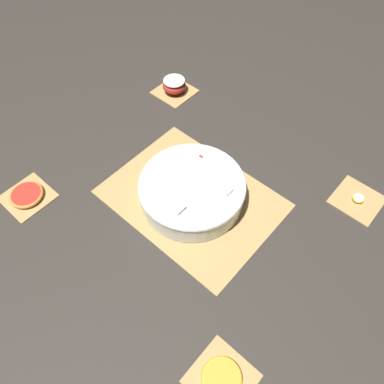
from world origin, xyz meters
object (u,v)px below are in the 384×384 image
Objects in this scene: fruit_salad_bowl at (192,190)px; banana_coin_single at (358,198)px; orange_slice_whole at (222,378)px; apple_half at (174,85)px; grapefruit_slice at (27,195)px.

banana_coin_single is at bearing 40.91° from fruit_salad_bowl.
orange_slice_whole reaches higher than banana_coin_single.
orange_slice_whole is at bearing -40.83° from fruit_salad_bowl.
apple_half reaches higher than grapefruit_slice.
grapefruit_slice is at bearing -139.20° from fruit_salad_bowl.
grapefruit_slice reaches higher than orange_slice_whole.
grapefruit_slice is at bearing -90.00° from apple_half.
apple_half reaches higher than banana_coin_single.
banana_coin_single is 0.93m from grapefruit_slice.
fruit_salad_bowl is 8.80× the size of banana_coin_single.
apple_half is 0.87× the size of grapefruit_slice.
fruit_salad_bowl is at bearing 40.80° from grapefruit_slice.
apple_half is at bearing 139.13° from fruit_salad_bowl.
fruit_salad_bowl is at bearing -40.87° from apple_half.
grapefruit_slice is (-0.70, -0.61, 0.00)m from banana_coin_single.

